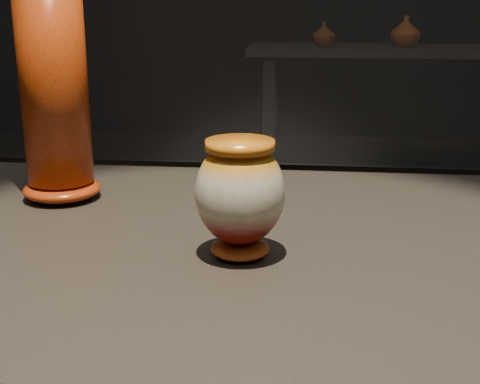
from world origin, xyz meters
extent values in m
cube|color=black|center=(0.00, 0.00, 0.88)|extent=(2.00, 0.80, 0.05)
ellipsoid|color=#690D09|center=(-0.12, -0.07, 0.91)|extent=(0.10, 0.10, 0.02)
ellipsoid|color=beige|center=(-0.12, -0.07, 0.99)|extent=(0.15, 0.15, 0.14)
cylinder|color=orange|center=(-0.12, -0.07, 1.06)|extent=(0.11, 0.11, 0.01)
ellipsoid|color=#C13E0C|center=(-0.45, 0.16, 0.92)|extent=(0.17, 0.17, 0.04)
cylinder|color=#C13E0C|center=(-0.45, 0.16, 1.12)|extent=(0.14, 0.14, 0.38)
cube|color=black|center=(0.55, 3.63, 0.88)|extent=(2.00, 0.60, 0.05)
cube|color=black|center=(-0.30, 3.63, 0.42)|extent=(0.08, 0.50, 0.85)
imported|color=brown|center=(0.04, 3.57, 0.98)|extent=(0.16, 0.16, 0.16)
imported|color=#690D09|center=(0.57, 3.62, 1.00)|extent=(0.21, 0.21, 0.20)
camera|label=1|loc=(-0.02, -0.91, 1.25)|focal=50.00mm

